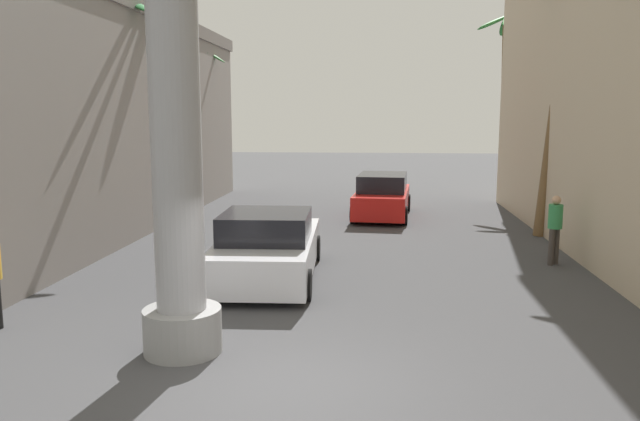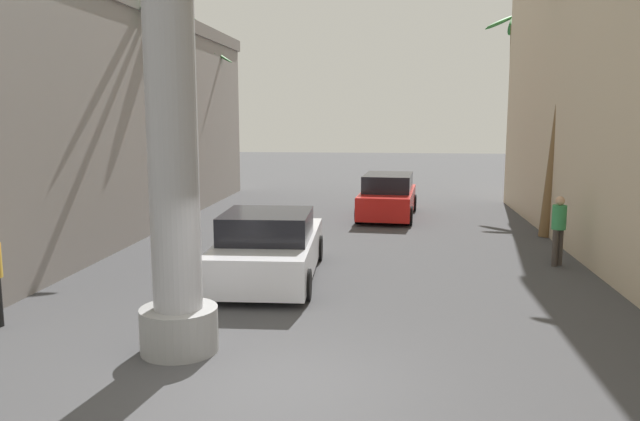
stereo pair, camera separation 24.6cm
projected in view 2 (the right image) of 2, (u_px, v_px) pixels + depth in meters
The scene contains 11 objects.
ground_plane at pixel (341, 242), 18.22m from camera, with size 86.91×86.91×0.00m, color #424244.
building_left at pixel (54, 118), 20.66m from camera, with size 7.83×20.23×7.14m.
neon_sign_pole at pixel (168, 10), 9.01m from camera, with size 3.15×1.21×11.12m.
street_lamp at pixel (612, 95), 13.09m from camera, with size 2.50×0.28×6.68m.
car_lead at pixel (269, 248), 14.06m from camera, with size 2.34×5.05×1.56m.
car_far at pixel (388, 197), 22.56m from camera, with size 2.22×4.68×1.56m.
palm_tree_far_right at pixel (514, 75), 26.98m from camera, with size 2.80×2.77×7.96m.
palm_tree_mid_right at pixel (564, 64), 18.14m from camera, with size 2.75×2.59×8.25m.
palm_tree_far_left at pixel (200, 94), 27.10m from camera, with size 3.08×3.17×6.75m.
palm_tree_mid_left at pixel (138, 89), 19.02m from camera, with size 3.44×3.09×7.11m.
pedestrian_mid_right at pixel (559, 225), 15.16m from camera, with size 0.48×0.48×1.72m.
Camera 2 is at (1.42, -7.83, 3.67)m, focal length 35.00 mm.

